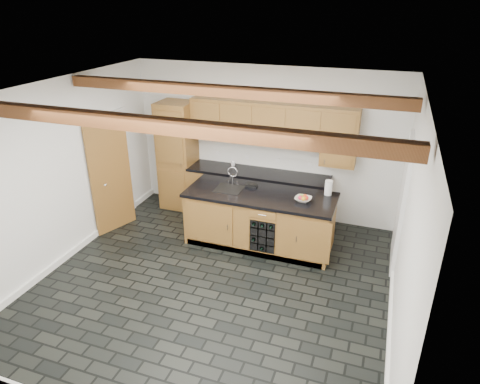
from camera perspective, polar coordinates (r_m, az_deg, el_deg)
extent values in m
plane|color=black|center=(6.49, -3.47, -11.90)|extent=(5.00, 5.00, 0.00)
plane|color=white|center=(7.97, 3.28, 6.56)|extent=(5.00, 0.00, 5.00)
plane|color=white|center=(7.08, -22.80, 2.29)|extent=(0.00, 5.00, 5.00)
plane|color=white|center=(5.39, 21.54, -4.35)|extent=(0.00, 5.00, 5.00)
plane|color=white|center=(5.33, -4.24, 13.14)|extent=(5.00, 5.00, 0.00)
cube|color=#5D3218|center=(4.31, -10.62, 8.72)|extent=(4.90, 0.15, 0.15)
cube|color=#5D3218|center=(5.90, -1.83, 13.29)|extent=(4.90, 0.15, 0.15)
cube|color=white|center=(7.63, -21.05, -7.14)|extent=(0.04, 5.00, 0.10)
cube|color=white|center=(6.11, 19.36, -15.51)|extent=(0.04, 5.00, 0.10)
cube|color=white|center=(8.12, -16.31, 3.10)|extent=(0.06, 0.94, 2.04)
cube|color=olive|center=(7.78, -16.84, 1.94)|extent=(0.31, 0.77, 2.00)
cube|color=white|center=(6.90, 20.77, -1.38)|extent=(0.06, 0.98, 2.04)
cube|color=black|center=(6.91, 20.95, -1.56)|extent=(0.02, 0.86, 1.96)
cube|color=olive|center=(8.41, -8.26, 4.80)|extent=(0.65, 0.60, 2.10)
cube|color=olive|center=(8.06, 2.34, -0.55)|extent=(2.60, 0.60, 0.88)
cube|color=black|center=(7.87, 2.39, 2.52)|extent=(2.64, 0.62, 0.05)
cube|color=white|center=(8.03, 3.05, 5.14)|extent=(2.60, 0.02, 0.52)
cube|color=olive|center=(7.72, 2.07, 9.29)|extent=(2.40, 0.35, 0.75)
cube|color=olive|center=(7.46, 13.19, 7.13)|extent=(0.60, 0.35, 1.00)
cube|color=olive|center=(7.20, 2.66, -3.76)|extent=(2.40, 0.90, 0.88)
cube|color=black|center=(6.99, 2.73, -0.40)|extent=(2.46, 0.96, 0.05)
cube|color=olive|center=(7.02, -4.09, -4.22)|extent=(0.80, 0.02, 0.70)
cube|color=olive|center=(6.61, 9.42, -6.49)|extent=(0.60, 0.02, 0.70)
cube|color=black|center=(6.92, 3.33, -5.43)|extent=(0.42, 0.30, 0.56)
cylinder|color=black|center=(6.78, 3.27, -4.05)|extent=(0.07, 0.26, 0.07)
cylinder|color=black|center=(6.82, 2.14, -3.86)|extent=(0.07, 0.26, 0.07)
cylinder|color=black|center=(6.95, 2.11, -5.90)|extent=(0.07, 0.26, 0.07)
cylinder|color=black|center=(6.75, 4.41, -4.23)|extent=(0.07, 0.26, 0.07)
cylinder|color=black|center=(6.99, 3.19, -7.08)|extent=(0.07, 0.26, 0.07)
cube|color=black|center=(7.15, -1.48, 0.36)|extent=(0.45, 0.40, 0.02)
cylinder|color=silver|center=(7.26, -0.98, 1.67)|extent=(0.02, 0.02, 0.20)
torus|color=silver|center=(7.21, -0.99, 2.69)|extent=(0.18, 0.02, 0.18)
cylinder|color=silver|center=(7.31, -1.57, 1.31)|extent=(0.02, 0.02, 0.08)
cylinder|color=silver|center=(7.26, -0.39, 1.15)|extent=(0.02, 0.02, 0.08)
cube|color=black|center=(7.24, 1.52, 0.91)|extent=(0.20, 0.12, 0.04)
cylinder|color=black|center=(7.23, 1.52, 1.12)|extent=(0.13, 0.13, 0.02)
imported|color=beige|center=(6.78, 8.42, -0.97)|extent=(0.28, 0.28, 0.06)
sphere|color=red|center=(6.75, 8.85, -0.77)|extent=(0.07, 0.07, 0.07)
sphere|color=#D34712|center=(6.80, 8.65, -0.57)|extent=(0.07, 0.07, 0.07)
sphere|color=olive|center=(6.80, 8.16, -0.56)|extent=(0.07, 0.07, 0.07)
sphere|color=red|center=(6.74, 8.04, -0.76)|extent=(0.07, 0.07, 0.07)
sphere|color=#C99016|center=(6.72, 8.47, -0.89)|extent=(0.07, 0.07, 0.07)
cylinder|color=white|center=(7.04, 11.71, 0.57)|extent=(0.12, 0.12, 0.25)
imported|color=white|center=(8.12, -0.92, 3.78)|extent=(0.12, 0.12, 0.09)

